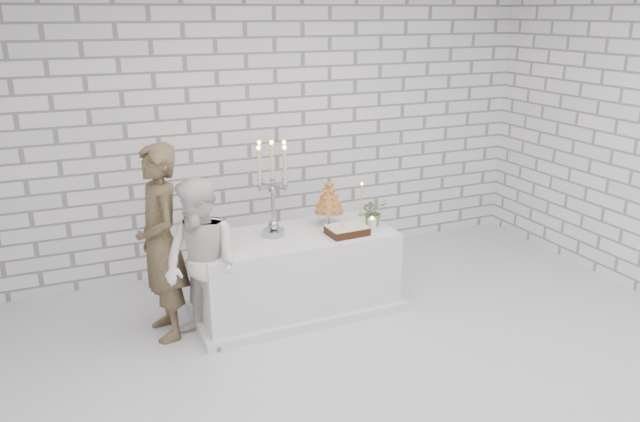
# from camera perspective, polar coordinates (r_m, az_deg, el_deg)

# --- Properties ---
(ground) EXTENTS (6.00, 5.00, 0.01)m
(ground) POSITION_cam_1_polar(r_m,az_deg,el_deg) (4.99, 6.34, -14.51)
(ground) COLOR silver
(ground) RESTS_ON ground
(wall_back) EXTENTS (6.00, 0.01, 3.00)m
(wall_back) POSITION_cam_1_polar(r_m,az_deg,el_deg) (6.58, -4.09, 7.79)
(wall_back) COLOR white
(wall_back) RESTS_ON ground
(cake_table) EXTENTS (1.80, 0.80, 0.75)m
(cake_table) POSITION_cam_1_polar(r_m,az_deg,el_deg) (5.70, -2.30, -5.74)
(cake_table) COLOR white
(cake_table) RESTS_ON ground
(groom) EXTENTS (0.46, 0.65, 1.69)m
(groom) POSITION_cam_1_polar(r_m,az_deg,el_deg) (5.26, -14.64, -2.92)
(groom) COLOR #4D3C25
(groom) RESTS_ON ground
(bride) EXTENTS (0.82, 0.88, 1.44)m
(bride) POSITION_cam_1_polar(r_m,az_deg,el_deg) (5.06, -11.01, -5.01)
(bride) COLOR white
(bride) RESTS_ON ground
(candelabra) EXTENTS (0.45, 0.45, 0.87)m
(candelabra) POSITION_cam_1_polar(r_m,az_deg,el_deg) (5.41, -4.44, 2.06)
(candelabra) COLOR #9C9DA6
(candelabra) RESTS_ON cake_table
(croquembouche) EXTENTS (0.35, 0.35, 0.44)m
(croquembouche) POSITION_cam_1_polar(r_m,az_deg,el_deg) (5.74, 0.84, 0.79)
(croquembouche) COLOR #9D591E
(croquembouche) RESTS_ON cake_table
(chocolate_cake) EXTENTS (0.36, 0.27, 0.08)m
(chocolate_cake) POSITION_cam_1_polar(r_m,az_deg,el_deg) (5.54, 2.54, -1.79)
(chocolate_cake) COLOR black
(chocolate_cake) RESTS_ON cake_table
(pillar_candle) EXTENTS (0.09, 0.09, 0.12)m
(pillar_candle) POSITION_cam_1_polar(r_m,az_deg,el_deg) (5.63, 4.87, -1.32)
(pillar_candle) COLOR white
(pillar_candle) RESTS_ON cake_table
(extra_taper) EXTENTS (0.07, 0.07, 0.32)m
(extra_taper) POSITION_cam_1_polar(r_m,az_deg,el_deg) (6.01, 3.90, 0.99)
(extra_taper) COLOR beige
(extra_taper) RESTS_ON cake_table
(flowers) EXTENTS (0.27, 0.24, 0.27)m
(flowers) POSITION_cam_1_polar(r_m,az_deg,el_deg) (5.77, 5.04, -0.04)
(flowers) COLOR #497440
(flowers) RESTS_ON cake_table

